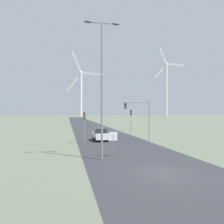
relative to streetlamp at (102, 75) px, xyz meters
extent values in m
plane|color=#5B6651|center=(3.34, -5.08, -7.34)|extent=(600.00, 600.00, 0.00)
cube|color=#2D2D33|center=(3.34, 42.92, -7.34)|extent=(10.00, 240.00, 0.01)
cylinder|color=gray|center=(0.00, 0.00, -1.35)|extent=(0.18, 0.18, 11.99)
cylinder|color=gray|center=(0.00, 0.00, 4.59)|extent=(2.47, 0.10, 0.10)
ellipsoid|color=#4C4C51|center=(-1.23, 0.00, 4.59)|extent=(0.70, 0.32, 0.20)
ellipsoid|color=#4C4C51|center=(1.23, 0.00, 4.59)|extent=(0.70, 0.32, 0.20)
cylinder|color=gray|center=(1.21, 1.01, -6.28)|extent=(0.07, 0.07, 2.13)
cube|color=white|center=(1.21, 0.99, -5.44)|extent=(0.81, 0.01, 0.81)
cube|color=red|center=(1.21, 1.01, -5.44)|extent=(0.76, 0.02, 0.76)
cylinder|color=gray|center=(-0.76, 9.77, -5.29)|extent=(0.11, 0.11, 4.11)
cube|color=#2D2D2D|center=(-0.76, 9.77, -3.68)|extent=(0.28, 0.24, 0.90)
sphere|color=red|center=(-0.76, 9.64, -3.41)|extent=(0.16, 0.16, 0.16)
sphere|color=gold|center=(-0.76, 9.64, -3.68)|extent=(0.16, 0.16, 0.16)
sphere|color=green|center=(-0.76, 9.64, -3.95)|extent=(0.16, 0.16, 0.16)
cylinder|color=gray|center=(8.29, 18.80, -5.09)|extent=(0.11, 0.11, 4.51)
cube|color=#2D2D2D|center=(8.29, 18.80, -3.28)|extent=(0.28, 0.24, 0.90)
sphere|color=red|center=(8.29, 18.66, -3.01)|extent=(0.16, 0.16, 0.16)
sphere|color=gold|center=(8.29, 18.66, -3.28)|extent=(0.16, 0.16, 0.16)
sphere|color=green|center=(8.29, 18.66, -3.55)|extent=(0.16, 0.16, 0.16)
cylinder|color=gray|center=(9.14, 12.15, -4.41)|extent=(0.14, 0.14, 5.88)
cylinder|color=gray|center=(6.96, 12.15, -1.72)|extent=(4.36, 0.12, 0.12)
cube|color=#2D2D2D|center=(5.43, 12.15, -2.27)|extent=(0.28, 0.24, 0.90)
sphere|color=red|center=(5.43, 12.01, -2.00)|extent=(0.18, 0.18, 0.18)
cube|color=white|center=(1.74, 12.63, -6.61)|extent=(1.88, 4.14, 0.80)
cube|color=#1E2328|center=(1.74, 12.48, -5.86)|extent=(1.60, 2.13, 0.70)
cylinder|color=black|center=(0.91, 13.90, -7.01)|extent=(0.22, 0.66, 0.66)
cylinder|color=black|center=(2.57, 13.90, -7.01)|extent=(0.22, 0.66, 0.66)
cylinder|color=black|center=(0.91, 11.36, -7.01)|extent=(0.22, 0.66, 0.66)
cylinder|color=black|center=(2.57, 11.36, -7.01)|extent=(0.22, 0.66, 0.66)
cylinder|color=silver|center=(9.90, 184.78, 13.11)|extent=(2.20, 2.20, 40.90)
sphere|color=silver|center=(9.90, 184.78, 33.56)|extent=(2.60, 2.60, 2.60)
cube|color=silver|center=(20.55, 180.71, 32.18)|extent=(20.48, 8.22, 4.39)
cube|color=silver|center=(5.69, 186.39, 44.12)|extent=(9.67, 4.09, 20.64)
cube|color=silver|center=(3.45, 187.24, 24.37)|extent=(13.68, 5.63, 18.42)
cylinder|color=silver|center=(93.07, 180.76, 18.69)|extent=(2.20, 2.20, 52.07)
sphere|color=silver|center=(93.07, 180.76, 44.72)|extent=(2.60, 2.60, 2.60)
cube|color=silver|center=(87.83, 182.58, 37.67)|extent=(11.21, 4.32, 14.20)
cube|color=silver|center=(101.46, 177.84, 43.45)|extent=(15.97, 5.97, 4.14)
cube|color=silver|center=(89.92, 181.86, 53.05)|extent=(7.59, 3.06, 16.12)
camera|label=1|loc=(-3.00, -18.80, -3.21)|focal=35.00mm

